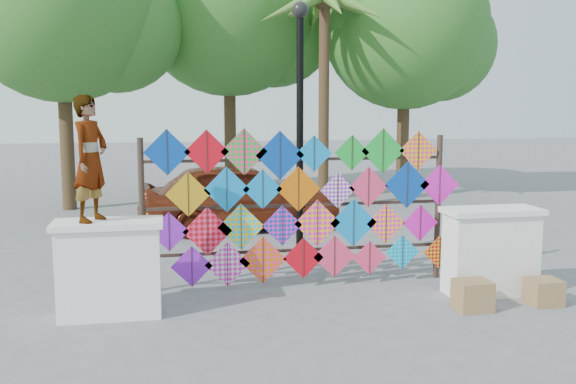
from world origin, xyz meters
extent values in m
plane|color=gray|center=(0.00, 0.00, 0.00)|extent=(80.00, 80.00, 0.00)
cube|color=white|center=(-2.70, -0.20, 0.60)|extent=(1.30, 0.55, 1.20)
cube|color=white|center=(-2.70, -0.20, 1.24)|extent=(1.40, 0.65, 0.08)
cube|color=white|center=(2.70, -0.20, 0.60)|extent=(1.30, 0.55, 1.20)
cube|color=white|center=(2.70, -0.20, 1.24)|extent=(1.40, 0.65, 0.08)
cylinder|color=#30221B|center=(-2.30, 0.80, 1.15)|extent=(0.09, 0.09, 2.30)
cylinder|color=#30221B|center=(2.30, 0.80, 1.15)|extent=(0.09, 0.09, 2.30)
cube|color=#30221B|center=(0.00, 0.80, 0.55)|extent=(4.60, 0.04, 0.04)
cube|color=#30221B|center=(0.00, 0.80, 1.25)|extent=(4.60, 0.04, 0.04)
cube|color=#30221B|center=(0.00, 0.80, 1.95)|extent=(4.60, 0.04, 0.04)
cube|color=#063A9C|center=(-1.92, 0.74, 2.09)|extent=(0.68, 0.01, 0.68)
cube|color=#30221B|center=(-1.92, 0.73, 2.09)|extent=(0.01, 0.01, 0.66)
cube|color=red|center=(-1.35, 0.74, 2.09)|extent=(0.65, 0.01, 0.65)
cube|color=#30221B|center=(-1.35, 0.73, 2.09)|extent=(0.01, 0.01, 0.64)
cube|color=green|center=(-0.80, 0.74, 2.08)|extent=(0.70, 0.01, 0.70)
cube|color=#30221B|center=(-0.80, 0.73, 2.08)|extent=(0.01, 0.01, 0.68)
cube|color=#063A9C|center=(-0.27, 0.74, 2.02)|extent=(0.74, 0.01, 0.74)
cube|color=#30221B|center=(-0.27, 0.73, 2.02)|extent=(0.01, 0.01, 0.72)
cube|color=#097FCC|center=(0.26, 0.74, 2.04)|extent=(0.55, 0.01, 0.55)
cube|color=#30221B|center=(0.26, 0.73, 2.04)|extent=(0.01, 0.01, 0.54)
cube|color=green|center=(0.85, 0.74, 2.04)|extent=(0.55, 0.01, 0.55)
cube|color=#30221B|center=(0.85, 0.73, 2.04)|extent=(0.01, 0.01, 0.54)
cube|color=green|center=(1.34, 0.74, 2.07)|extent=(0.69, 0.01, 0.69)
cube|color=#30221B|center=(1.34, 0.73, 2.07)|extent=(0.01, 0.01, 0.68)
cube|color=#E2315E|center=(1.92, 0.74, 2.06)|extent=(0.62, 0.01, 0.62)
cube|color=#30221B|center=(1.92, 0.73, 2.06)|extent=(0.01, 0.01, 0.61)
cube|color=#C28811|center=(-1.63, 0.70, 1.47)|extent=(0.66, 0.01, 0.66)
cube|color=#30221B|center=(-1.63, 0.69, 1.47)|extent=(0.01, 0.01, 0.65)
cube|color=#097FCC|center=(-1.07, 0.70, 1.53)|extent=(0.68, 0.01, 0.68)
cube|color=#30221B|center=(-1.07, 0.69, 1.53)|extent=(0.01, 0.01, 0.67)
cube|color=#097FCC|center=(-0.54, 0.70, 1.52)|extent=(0.60, 0.01, 0.60)
cube|color=#30221B|center=(-0.54, 0.69, 1.52)|extent=(0.01, 0.01, 0.59)
cube|color=#D25D06|center=(0.01, 0.70, 1.51)|extent=(0.68, 0.01, 0.68)
cube|color=#30221B|center=(0.01, 0.69, 1.51)|extent=(0.01, 0.01, 0.67)
cube|color=purple|center=(0.62, 0.70, 1.48)|extent=(0.55, 0.01, 0.55)
cube|color=#30221B|center=(0.62, 0.69, 1.48)|extent=(0.01, 0.01, 0.54)
cube|color=#E2315E|center=(1.11, 0.70, 1.51)|extent=(0.62, 0.01, 0.62)
cube|color=#30221B|center=(1.11, 0.69, 1.51)|extent=(0.01, 0.01, 0.61)
cube|color=#063A9C|center=(1.73, 0.70, 1.54)|extent=(0.73, 0.01, 0.73)
cube|color=#30221B|center=(1.73, 0.69, 1.54)|extent=(0.01, 0.01, 0.72)
cube|color=#E915BA|center=(2.27, 0.70, 1.52)|extent=(0.65, 0.01, 0.65)
cube|color=#30221B|center=(2.27, 0.69, 1.52)|extent=(0.01, 0.01, 0.64)
cube|color=purple|center=(-1.92, 0.66, 0.93)|extent=(0.58, 0.01, 0.58)
cube|color=#30221B|center=(-1.92, 0.65, 0.93)|extent=(0.01, 0.01, 0.57)
cube|color=red|center=(-1.36, 0.66, 0.92)|extent=(0.73, 0.01, 0.73)
cube|color=#30221B|center=(-1.36, 0.65, 0.92)|extent=(0.01, 0.01, 0.72)
cube|color=#FFB50A|center=(-0.87, 0.66, 0.97)|extent=(0.70, 0.01, 0.70)
cube|color=#30221B|center=(-0.87, 0.65, 0.97)|extent=(0.01, 0.01, 0.69)
cube|color=#E915BA|center=(-0.25, 0.66, 0.97)|extent=(0.62, 0.01, 0.62)
cube|color=#30221B|center=(-0.25, 0.65, 0.97)|extent=(0.01, 0.01, 0.61)
cube|color=#FFB50A|center=(0.29, 0.66, 0.99)|extent=(0.72, 0.01, 0.72)
cube|color=#30221B|center=(0.29, 0.65, 0.99)|extent=(0.01, 0.01, 0.71)
cube|color=#097FCC|center=(0.87, 0.66, 0.97)|extent=(0.74, 0.01, 0.74)
cube|color=#30221B|center=(0.87, 0.65, 0.97)|extent=(0.01, 0.01, 0.73)
cube|color=#E915BA|center=(1.39, 0.66, 0.94)|extent=(0.63, 0.01, 0.63)
cube|color=#30221B|center=(1.39, 0.65, 0.94)|extent=(0.01, 0.01, 0.61)
cube|color=#E915BA|center=(1.95, 0.66, 0.93)|extent=(0.58, 0.01, 0.58)
cube|color=#30221B|center=(1.95, 0.65, 0.93)|extent=(0.01, 0.01, 0.57)
cube|color=purple|center=(-1.61, 0.62, 0.41)|extent=(0.62, 0.01, 0.62)
cube|color=#30221B|center=(-1.61, 0.61, 0.41)|extent=(0.01, 0.01, 0.61)
cube|color=silver|center=(-1.08, 0.62, 0.42)|extent=(0.68, 0.01, 0.68)
cube|color=#30221B|center=(-1.08, 0.61, 0.42)|extent=(0.01, 0.01, 0.66)
cube|color=#E2315E|center=(-0.55, 0.62, 0.46)|extent=(0.72, 0.01, 0.72)
cube|color=#30221B|center=(-0.55, 0.61, 0.46)|extent=(0.01, 0.01, 0.71)
cube|color=red|center=(0.07, 0.62, 0.46)|extent=(0.63, 0.01, 0.63)
cube|color=#30221B|center=(0.07, 0.61, 0.46)|extent=(0.01, 0.01, 0.62)
cube|color=#E2315E|center=(0.56, 0.62, 0.47)|extent=(0.66, 0.01, 0.66)
cube|color=#30221B|center=(0.56, 0.61, 0.47)|extent=(0.01, 0.01, 0.65)
cube|color=#E2315E|center=(1.12, 0.62, 0.42)|extent=(0.54, 0.01, 0.54)
cube|color=#30221B|center=(1.12, 0.61, 0.42)|extent=(0.01, 0.01, 0.53)
cube|color=#0EC4E3|center=(1.65, 0.62, 0.49)|extent=(0.54, 0.01, 0.54)
cube|color=#30221B|center=(1.65, 0.61, 0.49)|extent=(0.01, 0.01, 0.53)
cube|color=red|center=(2.27, 0.62, 0.46)|extent=(0.54, 0.01, 0.54)
cube|color=#30221B|center=(2.27, 0.61, 0.46)|extent=(0.01, 0.01, 0.53)
cylinder|color=#4D3621|center=(-4.50, 9.00, 1.93)|extent=(0.36, 0.36, 3.85)
sphere|color=#2A6620|center=(-4.50, 9.00, 5.41)|extent=(5.20, 5.20, 5.20)
sphere|color=#2A6620|center=(-3.20, 9.30, 4.89)|extent=(3.64, 3.64, 3.64)
cylinder|color=#4D3621|center=(0.00, 11.00, 2.06)|extent=(0.36, 0.36, 4.12)
sphere|color=#2A6620|center=(0.00, 11.00, 5.80)|extent=(5.60, 5.60, 5.60)
sphere|color=#2A6620|center=(1.40, 11.30, 5.25)|extent=(3.92, 3.92, 3.92)
cylinder|color=#4D3621|center=(5.00, 9.50, 1.79)|extent=(0.36, 0.36, 3.58)
sphere|color=#2A6620|center=(5.00, 9.50, 5.02)|extent=(4.80, 4.80, 4.80)
sphere|color=#2A6620|center=(6.20, 9.80, 4.54)|extent=(3.36, 3.36, 3.36)
sphere|color=#2A6620|center=(4.04, 9.30, 5.50)|extent=(3.12, 3.12, 3.12)
cylinder|color=#4D3621|center=(2.20, 8.00, 2.75)|extent=(0.28, 0.28, 5.50)
cone|color=#386C24|center=(3.10, 8.00, 5.25)|extent=(1.82, 0.44, 1.16)
cone|color=#386C24|center=(2.84, 8.64, 5.25)|extent=(1.60, 1.60, 1.16)
cone|color=#386C24|center=(2.20, 8.90, 5.25)|extent=(0.44, 1.82, 1.16)
cone|color=#386C24|center=(1.56, 8.64, 5.25)|extent=(1.60, 1.60, 1.16)
cone|color=#386C24|center=(1.30, 8.00, 5.25)|extent=(1.82, 0.44, 1.16)
cone|color=#386C24|center=(1.56, 7.36, 5.25)|extent=(1.60, 1.60, 1.16)
cone|color=#386C24|center=(2.20, 7.10, 5.25)|extent=(0.44, 1.82, 1.16)
cone|color=#386C24|center=(2.84, 7.36, 5.25)|extent=(1.60, 1.60, 1.16)
imported|color=#99999E|center=(-2.89, -0.20, 2.09)|extent=(0.62, 0.70, 1.62)
imported|color=maroon|center=(-0.35, 5.43, 0.76)|extent=(4.57, 2.14, 1.51)
cylinder|color=black|center=(0.30, 2.00, 2.10)|extent=(0.12, 0.12, 4.20)
sphere|color=black|center=(0.30, 2.00, 4.32)|extent=(0.28, 0.28, 0.28)
cube|color=#926A46|center=(2.10, -0.86, 0.20)|extent=(0.46, 0.41, 0.41)
cube|color=#926A46|center=(3.19, -0.82, 0.18)|extent=(0.43, 0.40, 0.36)
camera|label=1|loc=(-1.93, -8.66, 2.77)|focal=40.00mm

